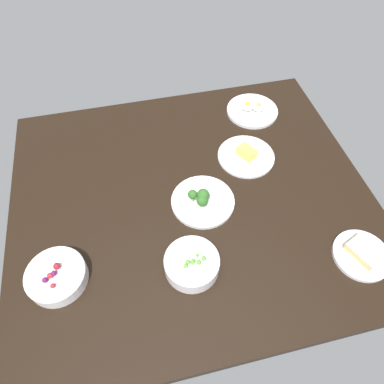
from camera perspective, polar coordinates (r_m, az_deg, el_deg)
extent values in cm
cube|color=black|center=(125.51, 0.00, -1.09)|extent=(127.05, 112.38, 4.00)
cylinder|color=silver|center=(121.58, 1.79, -1.55)|extent=(22.23, 22.23, 1.38)
torus|color=#B7B7BC|center=(121.01, 1.80, -1.36)|extent=(20.06, 20.06, 0.50)
cylinder|color=#9EBC72|center=(118.75, 1.65, -2.10)|extent=(1.36, 1.36, 1.93)
sphere|color=#2D6023|center=(116.76, 1.67, -1.42)|extent=(3.90, 3.90, 3.90)
cylinder|color=#9EBC72|center=(119.71, 1.80, -1.28)|extent=(1.53, 1.53, 2.30)
sphere|color=#2D6023|center=(117.45, 1.84, -0.50)|extent=(4.38, 4.38, 4.38)
cylinder|color=#9EBC72|center=(119.72, 0.09, -1.12)|extent=(1.15, 1.15, 2.60)
sphere|color=#2D6023|center=(117.66, 0.09, -0.40)|extent=(3.29, 3.29, 3.29)
cylinder|color=silver|center=(136.76, 8.88, 5.83)|extent=(21.94, 21.94, 1.03)
torus|color=#B7B7BC|center=(136.38, 8.90, 5.98)|extent=(19.81, 19.81, 0.50)
cube|color=#F2D14C|center=(135.14, 9.00, 6.47)|extent=(7.46, 8.36, 3.42)
cylinder|color=silver|center=(107.53, -0.03, -11.79)|extent=(16.87, 16.87, 5.18)
torus|color=silver|center=(105.18, -0.03, -11.20)|extent=(16.99, 16.99, 0.80)
sphere|color=#599E38|center=(105.33, 0.91, -10.37)|extent=(1.07, 1.07, 1.07)
sphere|color=#599E38|center=(104.14, 0.09, -11.51)|extent=(1.40, 1.40, 1.40)
sphere|color=#599E38|center=(104.19, -0.73, -11.46)|extent=(1.41, 1.41, 1.41)
sphere|color=#599E38|center=(104.75, 1.95, -10.87)|extent=(1.40, 1.40, 1.40)
sphere|color=#599E38|center=(104.47, 0.26, -11.23)|extent=(1.24, 1.24, 1.24)
sphere|color=#599E38|center=(103.71, -1.05, -12.11)|extent=(1.31, 1.31, 1.31)
sphere|color=#599E38|center=(104.15, 1.10, -11.50)|extent=(1.45, 1.45, 1.45)
cylinder|color=silver|center=(156.31, 9.88, 13.03)|extent=(21.96, 21.96, 1.38)
torus|color=#B7B7BC|center=(155.87, 9.91, 13.22)|extent=(19.82, 19.82, 0.50)
ellipsoid|color=white|center=(154.82, 9.10, 13.73)|extent=(5.18, 5.18, 2.85)
sphere|color=yellow|center=(154.02, 9.16, 14.09)|extent=(2.07, 2.07, 2.07)
ellipsoid|color=white|center=(155.31, 10.85, 13.53)|extent=(4.90, 4.90, 2.69)
sphere|color=yellow|center=(154.55, 10.92, 13.87)|extent=(1.96, 1.96, 1.96)
cylinder|color=silver|center=(113.74, -21.35, -12.84)|extent=(17.86, 17.86, 4.41)
torus|color=silver|center=(111.85, -21.69, -12.37)|extent=(17.95, 17.95, 0.80)
sphere|color=maroon|center=(111.48, -21.38, -11.31)|extent=(2.06, 2.06, 2.06)
sphere|color=#B2232D|center=(109.59, -21.96, -14.13)|extent=(1.41, 1.41, 1.41)
sphere|color=#59144C|center=(111.04, -23.06, -13.19)|extent=(1.64, 1.64, 1.64)
sphere|color=#59144C|center=(111.04, -21.80, -12.32)|extent=(1.59, 1.59, 1.59)
sphere|color=#B2232D|center=(111.04, -22.33, -12.60)|extent=(1.74, 1.74, 1.74)
cylinder|color=silver|center=(123.14, 26.11, -9.33)|extent=(17.91, 17.91, 1.37)
torus|color=#B7B7BC|center=(122.59, 26.23, -9.18)|extent=(16.26, 16.26, 0.50)
cube|color=beige|center=(122.11, 26.33, -9.05)|extent=(10.41, 11.92, 1.20)
cube|color=#E5B24C|center=(121.30, 26.50, -8.83)|extent=(10.41, 11.92, 0.80)
cube|color=beige|center=(120.50, 26.67, -8.60)|extent=(10.41, 11.92, 1.20)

